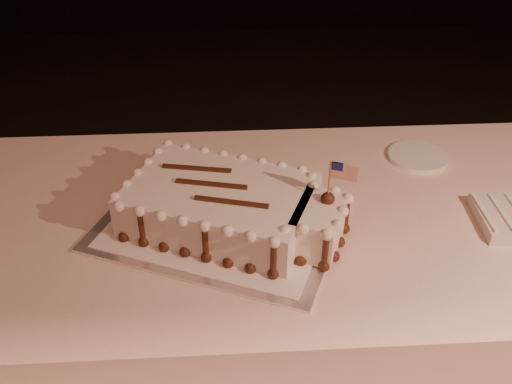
{
  "coord_description": "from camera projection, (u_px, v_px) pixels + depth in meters",
  "views": [
    {
      "loc": [
        -0.11,
        -0.45,
        1.56
      ],
      "look_at": [
        -0.05,
        0.57,
        0.84
      ],
      "focal_mm": 40.0,
      "sensor_mm": 36.0,
      "label": 1
    }
  ],
  "objects": [
    {
      "name": "sheet_cake",
      "position": [
        232.0,
        207.0,
        1.25
      ],
      "size": [
        0.52,
        0.41,
        0.2
      ],
      "color": "white",
      "rests_on": "doily"
    },
    {
      "name": "cake_board",
      "position": [
        221.0,
        223.0,
        1.29
      ],
      "size": [
        0.64,
        0.57,
        0.01
      ],
      "primitive_type": "cube",
      "rotation": [
        0.0,
        0.0,
        -0.4
      ],
      "color": "silver",
      "rests_on": "banquet_table"
    },
    {
      "name": "banquet_table",
      "position": [
        275.0,
        323.0,
        1.55
      ],
      "size": [
        2.4,
        0.8,
        0.75
      ],
      "primitive_type": "cube",
      "color": "#FAD1C2",
      "rests_on": "ground"
    },
    {
      "name": "doily",
      "position": [
        221.0,
        221.0,
        1.29
      ],
      "size": [
        0.57,
        0.51,
        0.0
      ],
      "primitive_type": "cube",
      "rotation": [
        0.0,
        0.0,
        -0.4
      ],
      "color": "white",
      "rests_on": "cake_board"
    },
    {
      "name": "side_plate",
      "position": [
        418.0,
        157.0,
        1.52
      ],
      "size": [
        0.16,
        0.16,
        0.01
      ],
      "primitive_type": "cylinder",
      "color": "white",
      "rests_on": "banquet_table"
    },
    {
      "name": "room_shell",
      "position": [
        362.0,
        26.0,
        0.47
      ],
      "size": [
        6.1,
        8.1,
        2.9
      ],
      "color": "black",
      "rests_on": "ground"
    }
  ]
}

